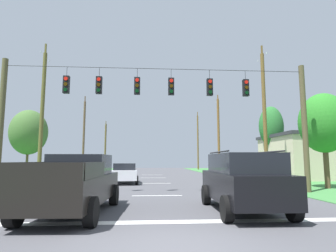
{
  "coord_description": "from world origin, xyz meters",
  "views": [
    {
      "loc": [
        -0.43,
        -5.91,
        1.75
      ],
      "look_at": [
        0.52,
        8.02,
        3.47
      ],
      "focal_mm": 29.81,
      "sensor_mm": 36.0,
      "label": 1
    }
  ],
  "objects": [
    {
      "name": "suv_black",
      "position": [
        2.81,
        3.68,
        1.06
      ],
      "size": [
        2.29,
        4.84,
        2.05
      ],
      "color": "black",
      "rests_on": "ground"
    },
    {
      "name": "lane_dash_3",
      "position": [
        0.0,
        28.24,
        0.0
      ],
      "size": [
        2.5,
        0.15,
        0.01
      ],
      "primitive_type": "cube",
      "rotation": [
        0.0,
        0.0,
        1.57
      ],
      "color": "white",
      "rests_on": "ground"
    },
    {
      "name": "pickup_truck",
      "position": [
        -2.86,
        3.74,
        0.97
      ],
      "size": [
        2.46,
        5.48,
        1.95
      ],
      "color": "black",
      "rests_on": "ground"
    },
    {
      "name": "utility_pole_distant_right",
      "position": [
        -8.83,
        30.45,
        5.0
      ],
      "size": [
        0.27,
        1.88,
        10.08
      ],
      "color": "brown",
      "rests_on": "ground"
    },
    {
      "name": "overhead_signal_span",
      "position": [
        0.02,
        9.02,
        4.18
      ],
      "size": [
        16.72,
        0.31,
        7.15
      ],
      "color": "brown",
      "rests_on": "ground"
    },
    {
      "name": "utility_pole_distant_left",
      "position": [
        -8.53,
        46.44,
        4.48
      ],
      "size": [
        0.33,
        1.95,
        9.04
      ],
      "color": "brown",
      "rests_on": "ground"
    },
    {
      "name": "stop_bar_stripe",
      "position": [
        0.0,
        2.29,
        0.0
      ],
      "size": [
        13.43,
        0.45,
        0.01
      ],
      "primitive_type": "cube",
      "color": "white",
      "rests_on": "ground"
    },
    {
      "name": "ground_plane",
      "position": [
        0.0,
        0.0,
        0.0
      ],
      "size": [
        120.0,
        120.0,
        0.0
      ],
      "primitive_type": "plane",
      "color": "#47474C"
    },
    {
      "name": "distant_car_crossing_white",
      "position": [
        -2.3,
        15.9,
        0.79
      ],
      "size": [
        2.25,
        4.41,
        1.52
      ],
      "color": "silver",
      "rests_on": "ground"
    },
    {
      "name": "tree_roadside_right",
      "position": [
        11.88,
        21.27,
        5.1
      ],
      "size": [
        2.4,
        2.4,
        7.19
      ],
      "color": "brown",
      "rests_on": "ground"
    },
    {
      "name": "lane_dash_0",
      "position": [
        0.0,
        8.29,
        0.0
      ],
      "size": [
        2.5,
        0.15,
        0.01
      ],
      "primitive_type": "cube",
      "rotation": [
        0.0,
        0.0,
        1.57
      ],
      "color": "white",
      "rests_on": "ground"
    },
    {
      "name": "utility_pole_near_left",
      "position": [
        8.84,
        46.55,
        5.49
      ],
      "size": [
        0.28,
        1.98,
        11.0
      ],
      "color": "brown",
      "rests_on": "ground"
    },
    {
      "name": "lane_dash_2",
      "position": [
        0.0,
        22.58,
        0.0
      ],
      "size": [
        2.5,
        0.15,
        0.01
      ],
      "primitive_type": "cube",
      "rotation": [
        0.0,
        0.0,
        1.57
      ],
      "color": "white",
      "rests_on": "ground"
    },
    {
      "name": "utility_pole_far_right",
      "position": [
        8.78,
        30.41,
        5.23
      ],
      "size": [
        0.32,
        1.97,
        10.53
      ],
      "color": "brown",
      "rests_on": "ground"
    },
    {
      "name": "utility_pole_mid_right",
      "position": [
        8.65,
        15.23,
        5.34
      ],
      "size": [
        0.29,
        1.81,
        11.01
      ],
      "color": "brown",
      "rests_on": "ground"
    },
    {
      "name": "tree_roadside_far_right",
      "position": [
        10.62,
        10.9,
        4.09
      ],
      "size": [
        3.0,
        3.0,
        6.01
      ],
      "color": "brown",
      "rests_on": "ground"
    },
    {
      "name": "utility_pole_far_left",
      "position": [
        -8.61,
        15.67,
        5.23
      ],
      "size": [
        0.29,
        1.92,
        10.85
      ],
      "color": "brown",
      "rests_on": "ground"
    },
    {
      "name": "tree_roadside_left",
      "position": [
        -12.58,
        22.97,
        4.56
      ],
      "size": [
        3.65,
        3.65,
        6.83
      ],
      "color": "brown",
      "rests_on": "ground"
    },
    {
      "name": "lane_dash_1",
      "position": [
        0.0,
        15.71,
        0.0
      ],
      "size": [
        2.5,
        0.15,
        0.01
      ],
      "primitive_type": "cube",
      "rotation": [
        0.0,
        0.0,
        1.57
      ],
      "color": "white",
      "rests_on": "ground"
    }
  ]
}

